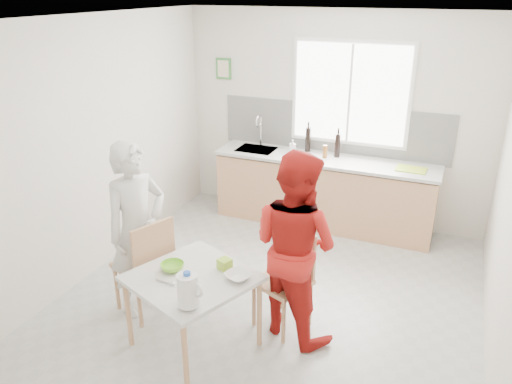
# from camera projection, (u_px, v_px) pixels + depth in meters

# --- Properties ---
(ground) EXTENTS (4.50, 4.50, 0.00)m
(ground) POSITION_uv_depth(u_px,v_px,m) (268.00, 302.00, 5.01)
(ground) COLOR #B7B7B2
(ground) RESTS_ON ground
(room_shell) EXTENTS (4.50, 4.50, 4.50)m
(room_shell) POSITION_uv_depth(u_px,v_px,m) (270.00, 145.00, 4.38)
(room_shell) COLOR silver
(room_shell) RESTS_ON ground
(window) EXTENTS (1.50, 0.06, 1.30)m
(window) POSITION_uv_depth(u_px,v_px,m) (350.00, 94.00, 6.18)
(window) COLOR white
(window) RESTS_ON room_shell
(backsplash) EXTENTS (3.00, 0.02, 0.65)m
(backsplash) POSITION_uv_depth(u_px,v_px,m) (333.00, 129.00, 6.45)
(backsplash) COLOR white
(backsplash) RESTS_ON room_shell
(picture_frame) EXTENTS (0.22, 0.03, 0.28)m
(picture_frame) POSITION_uv_depth(u_px,v_px,m) (223.00, 69.00, 6.74)
(picture_frame) COLOR #3D873D
(picture_frame) RESTS_ON room_shell
(kitchen_counter) EXTENTS (2.84, 0.64, 1.37)m
(kitchen_counter) POSITION_uv_depth(u_px,v_px,m) (323.00, 194.00, 6.51)
(kitchen_counter) COLOR tan
(kitchen_counter) RESTS_ON ground
(dining_table) EXTENTS (1.18, 1.18, 0.70)m
(dining_table) POSITION_uv_depth(u_px,v_px,m) (192.00, 284.00, 4.19)
(dining_table) COLOR silver
(dining_table) RESTS_ON ground
(chair_left) EXTENTS (0.60, 0.60, 1.00)m
(chair_left) POSITION_uv_depth(u_px,v_px,m) (148.00, 263.00, 4.66)
(chair_left) COLOR tan
(chair_left) RESTS_ON ground
(chair_far) EXTENTS (0.56, 0.56, 0.93)m
(chair_far) POSITION_uv_depth(u_px,v_px,m) (288.00, 274.00, 4.54)
(chair_far) COLOR tan
(chair_far) RESTS_ON ground
(person_white) EXTENTS (0.61, 0.73, 1.70)m
(person_white) POSITION_uv_depth(u_px,v_px,m) (138.00, 230.00, 4.62)
(person_white) COLOR silver
(person_white) RESTS_ON ground
(person_red) EXTENTS (1.03, 0.92, 1.73)m
(person_red) POSITION_uv_depth(u_px,v_px,m) (295.00, 246.00, 4.31)
(person_red) COLOR red
(person_red) RESTS_ON ground
(bowl_green) EXTENTS (0.26, 0.26, 0.06)m
(bowl_green) POSITION_uv_depth(u_px,v_px,m) (172.00, 267.00, 4.24)
(bowl_green) COLOR #80D531
(bowl_green) RESTS_ON dining_table
(bowl_white) EXTENTS (0.27, 0.27, 0.05)m
(bowl_white) POSITION_uv_depth(u_px,v_px,m) (238.00, 276.00, 4.12)
(bowl_white) COLOR white
(bowl_white) RESTS_ON dining_table
(milk_jug) EXTENTS (0.22, 0.16, 0.28)m
(milk_jug) POSITION_uv_depth(u_px,v_px,m) (188.00, 290.00, 3.71)
(milk_jug) COLOR white
(milk_jug) RESTS_ON dining_table
(green_box) EXTENTS (0.13, 0.13, 0.09)m
(green_box) POSITION_uv_depth(u_px,v_px,m) (225.00, 264.00, 4.26)
(green_box) COLOR #9CCF2F
(green_box) RESTS_ON dining_table
(spoon) EXTENTS (0.16, 0.02, 0.01)m
(spoon) POSITION_uv_depth(u_px,v_px,m) (164.00, 282.00, 4.06)
(spoon) COLOR #A5A5AA
(spoon) RESTS_ON dining_table
(cutting_board) EXTENTS (0.36, 0.26, 0.01)m
(cutting_board) POSITION_uv_depth(u_px,v_px,m) (411.00, 169.00, 5.91)
(cutting_board) COLOR #ADD030
(cutting_board) RESTS_ON kitchen_counter
(wine_bottle_a) EXTENTS (0.07, 0.07, 0.32)m
(wine_bottle_a) POSITION_uv_depth(u_px,v_px,m) (308.00, 140.00, 6.51)
(wine_bottle_a) COLOR black
(wine_bottle_a) RESTS_ON kitchen_counter
(wine_bottle_b) EXTENTS (0.07, 0.07, 0.30)m
(wine_bottle_b) POSITION_uv_depth(u_px,v_px,m) (337.00, 146.00, 6.30)
(wine_bottle_b) COLOR black
(wine_bottle_b) RESTS_ON kitchen_counter
(jar_amber) EXTENTS (0.06, 0.06, 0.16)m
(jar_amber) POSITION_uv_depth(u_px,v_px,m) (325.00, 151.00, 6.31)
(jar_amber) COLOR brown
(jar_amber) RESTS_ON kitchen_counter
(soap_bottle) EXTENTS (0.10, 0.10, 0.17)m
(soap_bottle) POSITION_uv_depth(u_px,v_px,m) (293.00, 146.00, 6.49)
(soap_bottle) COLOR #999999
(soap_bottle) RESTS_ON kitchen_counter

